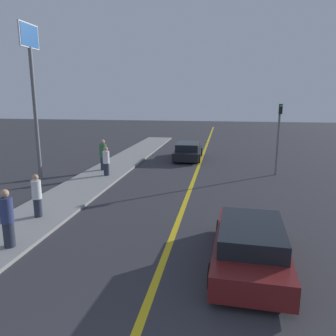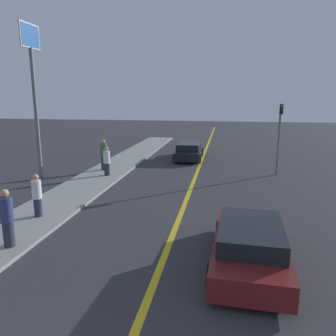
{
  "view_description": "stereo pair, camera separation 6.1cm",
  "coord_description": "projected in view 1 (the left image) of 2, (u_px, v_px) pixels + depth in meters",
  "views": [
    {
      "loc": [
        1.52,
        -1.92,
        4.46
      ],
      "look_at": [
        -0.54,
        10.21,
        1.78
      ],
      "focal_mm": 35.0,
      "sensor_mm": 36.0,
      "label": 1
    },
    {
      "loc": [
        1.58,
        -1.91,
        4.46
      ],
      "look_at": [
        -0.54,
        10.21,
        1.78
      ],
      "focal_mm": 35.0,
      "sensor_mm": 36.0,
      "label": 2
    }
  ],
  "objects": [
    {
      "name": "car_near_right_lane",
      "position": [
        250.0,
        244.0,
        8.77
      ],
      "size": [
        2.13,
        4.61,
        1.22
      ],
      "rotation": [
        0.0,
        0.0,
        -0.05
      ],
      "color": "maroon",
      "rests_on": "ground_plane"
    },
    {
      "name": "road_center_line",
      "position": [
        197.0,
        170.0,
        20.39
      ],
      "size": [
        0.2,
        60.0,
        0.01
      ],
      "color": "gold",
      "rests_on": "ground_plane"
    },
    {
      "name": "pedestrian_far_standing",
      "position": [
        106.0,
        161.0,
        18.33
      ],
      "size": [
        0.37,
        0.37,
        1.62
      ],
      "color": "#282D3D",
      "rests_on": "sidewalk_left"
    },
    {
      "name": "pedestrian_by_sign",
      "position": [
        103.0,
        155.0,
        19.69
      ],
      "size": [
        0.41,
        0.41,
        1.84
      ],
      "color": "#282D3D",
      "rests_on": "sidewalk_left"
    },
    {
      "name": "pedestrian_mid_group",
      "position": [
        37.0,
        196.0,
        11.97
      ],
      "size": [
        0.34,
        0.34,
        1.6
      ],
      "color": "#282D3D",
      "rests_on": "sidewalk_left"
    },
    {
      "name": "car_ahead_center",
      "position": [
        188.0,
        151.0,
        23.83
      ],
      "size": [
        1.97,
        4.51,
        1.21
      ],
      "rotation": [
        0.0,
        0.0,
        0.02
      ],
      "color": "black",
      "rests_on": "ground_plane"
    },
    {
      "name": "pedestrian_near_curb",
      "position": [
        7.0,
        218.0,
        9.52
      ],
      "size": [
        0.38,
        0.38,
        1.76
      ],
      "color": "#282D3D",
      "rests_on": "sidewalk_left"
    },
    {
      "name": "sidewalk_left",
      "position": [
        108.0,
        171.0,
        19.8
      ],
      "size": [
        2.55,
        33.01,
        0.12
      ],
      "color": "gray",
      "rests_on": "ground_plane"
    },
    {
      "name": "roadside_sign",
      "position": [
        32.0,
        71.0,
        16.86
      ],
      "size": [
        0.2,
        1.66,
        8.08
      ],
      "color": "slate",
      "rests_on": "ground_plane"
    },
    {
      "name": "traffic_light",
      "position": [
        279.0,
        132.0,
        18.56
      ],
      "size": [
        0.18,
        0.4,
        4.07
      ],
      "color": "slate",
      "rests_on": "ground_plane"
    }
  ]
}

